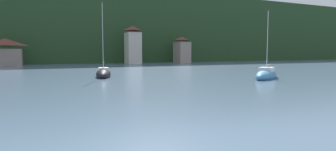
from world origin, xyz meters
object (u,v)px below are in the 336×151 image
(shore_building_westcentral, at_px, (5,53))
(shore_building_central, at_px, (133,45))
(shore_building_eastcentral, at_px, (182,50))
(sailboat_far_2, at_px, (266,75))
(sailboat_far_6, at_px, (103,74))

(shore_building_westcentral, relative_size, shore_building_central, 0.69)
(shore_building_westcentral, bearing_deg, shore_building_eastcentral, 0.13)
(shore_building_central, xyz_separation_m, sailboat_far_2, (2.06, -46.80, -4.52))
(shore_building_eastcentral, bearing_deg, sailboat_far_2, -105.22)
(sailboat_far_2, distance_m, sailboat_far_6, 20.06)
(shore_building_central, bearing_deg, shore_building_westcentral, 179.61)
(sailboat_far_6, bearing_deg, sailboat_far_2, 73.28)
(shore_building_eastcentral, xyz_separation_m, sailboat_far_6, (-30.17, -37.05, -3.38))
(sailboat_far_2, relative_size, sailboat_far_6, 0.87)
(shore_building_westcentral, xyz_separation_m, shore_building_central, (29.76, -0.20, 1.88))
(sailboat_far_2, bearing_deg, shore_building_westcentral, -91.12)
(shore_building_westcentral, relative_size, shore_building_eastcentral, 0.91)
(shore_building_westcentral, height_order, sailboat_far_6, sailboat_far_6)
(shore_building_eastcentral, bearing_deg, shore_building_westcentral, -179.87)
(sailboat_far_2, bearing_deg, shore_building_eastcentral, -140.44)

